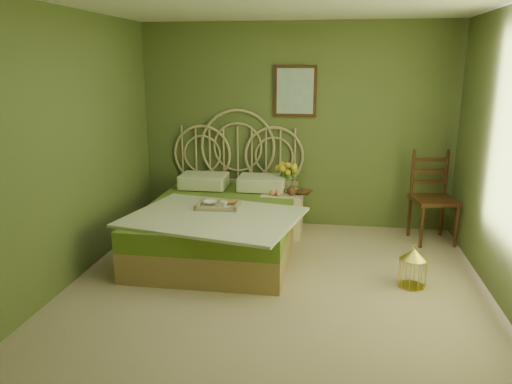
% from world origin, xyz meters
% --- Properties ---
extents(floor, '(4.50, 4.50, 0.00)m').
position_xyz_m(floor, '(0.00, 0.00, 0.00)').
color(floor, tan).
rests_on(floor, ground).
extents(wall_back, '(4.00, 0.00, 4.00)m').
position_xyz_m(wall_back, '(0.00, 2.25, 1.30)').
color(wall_back, '#586736').
rests_on(wall_back, floor).
extents(wall_left, '(0.00, 4.50, 4.50)m').
position_xyz_m(wall_left, '(-2.00, 0.00, 1.30)').
color(wall_left, '#586736').
rests_on(wall_left, floor).
extents(wall_art, '(0.54, 0.04, 0.64)m').
position_xyz_m(wall_art, '(-0.01, 2.22, 1.75)').
color(wall_art, '#3C2710').
rests_on(wall_art, wall_back).
extents(bed, '(1.92, 2.42, 1.50)m').
position_xyz_m(bed, '(-0.75, 1.18, 0.33)').
color(bed, '#A48952').
rests_on(bed, floor).
extents(nightstand, '(0.49, 0.49, 0.97)m').
position_xyz_m(nightstand, '(-0.10, 1.79, 0.35)').
color(nightstand, beige).
rests_on(nightstand, floor).
extents(chair, '(0.57, 0.57, 1.09)m').
position_xyz_m(chair, '(1.70, 1.88, 0.60)').
color(chair, '#3C2710').
rests_on(chair, floor).
extents(birdcage, '(0.25, 0.25, 0.39)m').
position_xyz_m(birdcage, '(1.29, 0.45, 0.19)').
color(birdcage, gold).
rests_on(birdcage, floor).
extents(book_lower, '(0.20, 0.25, 0.02)m').
position_xyz_m(book_lower, '(0.07, 1.79, 0.55)').
color(book_lower, '#381E0F').
rests_on(book_lower, nightstand).
extents(book_upper, '(0.26, 0.28, 0.02)m').
position_xyz_m(book_upper, '(0.07, 1.79, 0.57)').
color(book_upper, '#472819').
rests_on(book_upper, nightstand).
extents(cereal_bowl, '(0.17, 0.17, 0.04)m').
position_xyz_m(cereal_bowl, '(-0.83, 1.00, 0.60)').
color(cereal_bowl, white).
rests_on(cereal_bowl, bed).
extents(coffee_cup, '(0.10, 0.10, 0.08)m').
position_xyz_m(coffee_cup, '(-0.65, 0.89, 0.62)').
color(coffee_cup, white).
rests_on(coffee_cup, bed).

